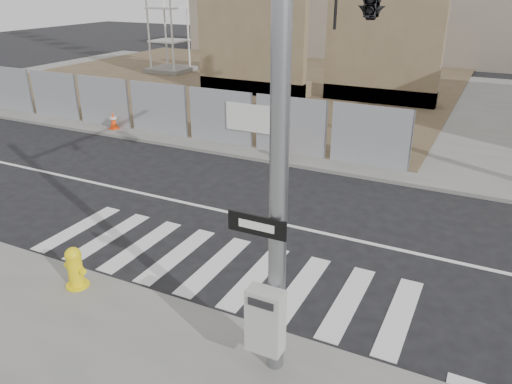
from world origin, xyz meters
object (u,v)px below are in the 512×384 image
at_px(fire_hydrant, 75,267).
at_px(traffic_cone_a, 1,101).
at_px(signal_pole, 347,44).
at_px(traffic_cone_b, 113,121).
at_px(traffic_cone_c, 154,122).
at_px(traffic_cone_d, 282,149).

xyz_separation_m(fire_hydrant, traffic_cone_a, (-14.49, 9.73, -0.12)).
bearing_deg(signal_pole, traffic_cone_b, 149.88).
bearing_deg(signal_pole, fire_hydrant, -150.67).
xyz_separation_m(traffic_cone_a, traffic_cone_c, (8.90, 0.14, -0.01)).
height_order(signal_pole, fire_hydrant, signal_pole).
height_order(signal_pole, traffic_cone_b, signal_pole).
height_order(traffic_cone_a, traffic_cone_d, traffic_cone_d).
bearing_deg(traffic_cone_d, fire_hydrant, -93.50).
relative_size(fire_hydrant, traffic_cone_d, 1.26).
height_order(signal_pole, traffic_cone_a, signal_pole).
bearing_deg(traffic_cone_a, signal_pole, -20.89).
bearing_deg(traffic_cone_b, traffic_cone_d, -2.46).
distance_m(fire_hydrant, traffic_cone_d, 8.91).
distance_m(fire_hydrant, traffic_cone_c, 11.35).
bearing_deg(traffic_cone_c, fire_hydrant, -60.49).
height_order(fire_hydrant, traffic_cone_b, fire_hydrant).
distance_m(signal_pole, traffic_cone_b, 14.07).
xyz_separation_m(fire_hydrant, traffic_cone_b, (-7.12, 9.22, -0.09)).
distance_m(traffic_cone_b, traffic_cone_c, 1.66).
xyz_separation_m(signal_pole, traffic_cone_a, (-18.94, 7.23, -4.35)).
xyz_separation_m(signal_pole, traffic_cone_b, (-11.58, 6.72, -4.32)).
bearing_deg(traffic_cone_d, traffic_cone_a, 176.80).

